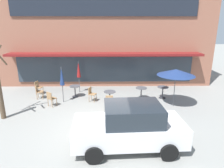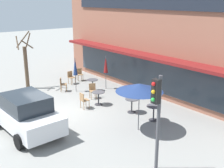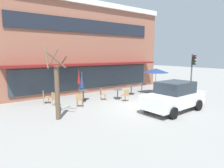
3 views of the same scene
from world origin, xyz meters
name	(u,v)px [view 3 (image 3 of 3)]	position (x,y,z in m)	size (l,w,h in m)	color
ground_plane	(137,107)	(0.00, 0.00, 0.00)	(80.00, 80.00, 0.00)	gray
building_facade	(70,48)	(0.00, 9.97, 3.95)	(16.32, 9.10, 7.91)	#935B47
cafe_table_near_wall	(84,93)	(-1.91, 3.65, 0.52)	(0.70, 0.70, 0.76)	#333338
cafe_table_streetside	(118,92)	(0.37, 2.49, 0.52)	(0.70, 0.70, 0.76)	#333338
cafe_table_by_tree	(142,87)	(3.78, 3.35, 0.52)	(0.70, 0.70, 0.76)	#333338
cafe_table_mid_patio	(131,88)	(2.37, 3.20, 0.52)	(0.70, 0.70, 0.76)	#333338
patio_umbrella_green_folded	(156,71)	(4.09, 2.06, 2.02)	(2.10, 2.10, 2.20)	#4C4C51
patio_umbrella_cream_folded	(82,80)	(-2.49, 2.74, 1.63)	(0.28, 0.28, 2.20)	#4C4C51
patio_umbrella_corner_open	(79,77)	(-1.76, 4.61, 1.63)	(0.28, 0.28, 2.20)	#4C4C51
cafe_chair_0	(102,93)	(-0.77, 2.88, 0.53)	(0.51, 0.51, 0.89)	#9E754C
cafe_chair_1	(45,96)	(-4.53, 4.29, 0.53)	(0.48, 0.48, 0.89)	#9E754C
cafe_chair_2	(126,94)	(0.34, 1.52, 0.53)	(0.41, 0.41, 0.89)	#9E754C
cafe_chair_3	(55,98)	(-4.19, 3.37, 0.53)	(0.45, 0.45, 0.89)	#9E754C
cafe_chair_4	(80,99)	(-3.04, 2.07, 0.53)	(0.56, 0.56, 0.89)	#9E754C
parked_sedan	(174,96)	(1.12, -1.99, 0.88)	(4.29, 2.18, 1.76)	silver
street_tree	(57,88)	(-5.07, 0.56, 1.66)	(1.04, 1.11, 3.75)	brown
traffic_light_pole	(193,67)	(6.72, 0.33, 2.30)	(0.26, 0.43, 3.40)	#47474C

